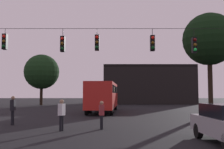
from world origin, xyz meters
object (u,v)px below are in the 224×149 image
at_px(tree_left_silhouette, 210,39).
at_px(pedestrian_crossing_left, 63,113).
at_px(city_bus, 104,94).
at_px(tree_behind_building, 43,72).
at_px(pedestrian_crossing_center, 102,113).
at_px(pedestrian_crossing_right, 14,108).
at_px(car_far_left, 104,102).

bearing_deg(tree_left_silhouette, pedestrian_crossing_left, -137.29).
height_order(city_bus, tree_behind_building, tree_behind_building).
relative_size(pedestrian_crossing_center, tree_behind_building, 0.18).
xyz_separation_m(city_bus, pedestrian_crossing_right, (-5.22, -11.51, -0.85)).
bearing_deg(city_bus, car_far_left, 92.31).
height_order(car_far_left, tree_left_silhouette, tree_left_silhouette).
bearing_deg(city_bus, pedestrian_crossing_center, -88.57).
relative_size(car_far_left, tree_left_silhouette, 0.46).
relative_size(pedestrian_crossing_right, tree_left_silhouette, 0.19).
bearing_deg(pedestrian_crossing_center, tree_left_silhouette, 46.31).
distance_m(city_bus, tree_behind_building, 20.02).
bearing_deg(tree_left_silhouette, tree_behind_building, 137.00).
height_order(pedestrian_crossing_center, tree_behind_building, tree_behind_building).
bearing_deg(city_bus, tree_behind_building, 123.67).
bearing_deg(car_far_left, tree_left_silhouette, -49.96).
distance_m(pedestrian_crossing_left, pedestrian_crossing_center, 2.16).
relative_size(car_far_left, pedestrian_crossing_center, 2.91).
bearing_deg(city_bus, pedestrian_crossing_left, -96.91).
xyz_separation_m(pedestrian_crossing_left, tree_left_silhouette, (11.80, 10.90, 6.11)).
height_order(pedestrian_crossing_left, tree_left_silhouette, tree_left_silhouette).
bearing_deg(pedestrian_crossing_center, tree_behind_building, 110.68).
xyz_separation_m(pedestrian_crossing_center, tree_left_silhouette, (9.76, 10.22, 6.18)).
bearing_deg(city_bus, pedestrian_crossing_right, -114.38).
relative_size(car_far_left, tree_behind_building, 0.52).
bearing_deg(pedestrian_crossing_left, tree_behind_building, 106.80).
relative_size(city_bus, pedestrian_crossing_right, 6.26).
height_order(city_bus, pedestrian_crossing_right, city_bus).
distance_m(pedestrian_crossing_left, pedestrian_crossing_right, 4.37).
distance_m(pedestrian_crossing_left, tree_behind_building, 32.18).
bearing_deg(car_far_left, pedestrian_crossing_center, -88.21).
bearing_deg(pedestrian_crossing_right, tree_left_silhouette, 28.46).
distance_m(city_bus, pedestrian_crossing_right, 12.66).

